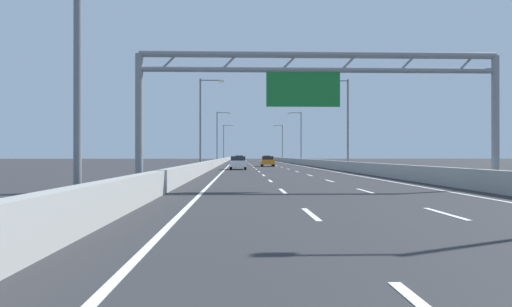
{
  "coord_description": "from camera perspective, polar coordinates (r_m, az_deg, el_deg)",
  "views": [
    {
      "loc": [
        -3.7,
        -1.43,
        1.57
      ],
      "look_at": [
        -1.42,
        69.17,
        1.79
      ],
      "focal_mm": 37.13,
      "sensor_mm": 36.0,
      "label": 1
    }
  ],
  "objects": [
    {
      "name": "barrier_left",
      "position": [
        111.48,
        -3.49,
        -0.74
      ],
      "size": [
        0.45,
        220.0,
        0.95
      ],
      "color": "#9E9E99",
      "rests_on": "ground_plane"
    },
    {
      "name": "lane_dash_right_12",
      "position": [
        113.07,
        0.94,
        -0.97
      ],
      "size": [
        0.16,
        3.0,
        0.01
      ],
      "primitive_type": "cube",
      "color": "white",
      "rests_on": "ground_plane"
    },
    {
      "name": "lane_dash_right_2",
      "position": [
        23.63,
        11.65,
        -3.96
      ],
      "size": [
        0.16,
        3.0,
        0.01
      ],
      "primitive_type": "cube",
      "color": "white",
      "rests_on": "ground_plane"
    },
    {
      "name": "lane_dash_left_1",
      "position": [
        14.14,
        5.93,
        -6.52
      ],
      "size": [
        0.16,
        3.0,
        0.01
      ],
      "primitive_type": "cube",
      "color": "white",
      "rests_on": "ground_plane"
    },
    {
      "name": "streetlamp_left_far",
      "position": [
        96.82,
        -4.08,
        2.09
      ],
      "size": [
        2.58,
        0.28,
        9.5
      ],
      "color": "slate",
      "rests_on": "ground_plane"
    },
    {
      "name": "streetlamp_right_distant",
      "position": [
        138.9,
        2.76,
        1.4
      ],
      "size": [
        2.58,
        0.28,
        9.5
      ],
      "color": "slate",
      "rests_on": "ground_plane"
    },
    {
      "name": "lane_dash_left_11",
      "position": [
        103.96,
        -0.8,
        -1.04
      ],
      "size": [
        0.16,
        3.0,
        0.01
      ],
      "primitive_type": "cube",
      "color": "white",
      "rests_on": "ground_plane"
    },
    {
      "name": "lane_dash_right_13",
      "position": [
        122.06,
        0.73,
        -0.91
      ],
      "size": [
        0.16,
        3.0,
        0.01
      ],
      "primitive_type": "cube",
      "color": "white",
      "rests_on": "ground_plane"
    },
    {
      "name": "lane_dash_right_11",
      "position": [
        104.08,
        1.18,
        -1.04
      ],
      "size": [
        0.16,
        3.0,
        0.01
      ],
      "primitive_type": "cube",
      "color": "white",
      "rests_on": "ground_plane"
    },
    {
      "name": "lane_dash_right_15",
      "position": [
        140.04,
        0.4,
        -0.82
      ],
      "size": [
        0.16,
        3.0,
        0.01
      ],
      "primitive_type": "cube",
      "color": "white",
      "rests_on": "ground_plane"
    },
    {
      "name": "lane_dash_right_4",
      "position": [
        41.32,
        5.81,
        -2.34
      ],
      "size": [
        0.16,
        3.0,
        0.01
      ],
      "primitive_type": "cube",
      "color": "white",
      "rests_on": "ground_plane"
    },
    {
      "name": "lane_dash_left_10",
      "position": [
        94.96,
        -0.7,
        -1.12
      ],
      "size": [
        0.16,
        3.0,
        0.01
      ],
      "primitive_type": "cube",
      "color": "white",
      "rests_on": "ground_plane"
    },
    {
      "name": "lane_dash_left_4",
      "position": [
        41.0,
        0.81,
        -2.36
      ],
      "size": [
        0.16,
        3.0,
        0.01
      ],
      "primitive_type": "cube",
      "color": "white",
      "rests_on": "ground_plane"
    },
    {
      "name": "lane_dash_left_15",
      "position": [
        139.95,
        -1.07,
        -0.82
      ],
      "size": [
        0.16,
        3.0,
        0.01
      ],
      "primitive_type": "cube",
      "color": "white",
      "rests_on": "ground_plane"
    },
    {
      "name": "lane_dash_right_5",
      "position": [
        50.25,
        4.44,
        -1.96
      ],
      "size": [
        0.16,
        3.0,
        0.01
      ],
      "primitive_type": "cube",
      "color": "white",
      "rests_on": "ground_plane"
    },
    {
      "name": "streetlamp_right_mid",
      "position": [
        56.2,
        9.64,
        3.73
      ],
      "size": [
        2.58,
        0.28,
        9.5
      ],
      "color": "slate",
      "rests_on": "ground_plane"
    },
    {
      "name": "lane_dash_left_12",
      "position": [
        112.95,
        -0.88,
        -0.97
      ],
      "size": [
        0.16,
        3.0,
        0.01
      ],
      "primitive_type": "cube",
      "color": "white",
      "rests_on": "ground_plane"
    },
    {
      "name": "lane_dash_left_9",
      "position": [
        85.96,
        -0.58,
        -1.22
      ],
      "size": [
        0.16,
        3.0,
        0.01
      ],
      "primitive_type": "cube",
      "color": "white",
      "rests_on": "ground_plane"
    },
    {
      "name": "red_car",
      "position": [
        115.24,
        -1.82,
        -0.57
      ],
      "size": [
        1.82,
        4.11,
        1.49
      ],
      "color": "red",
      "rests_on": "ground_plane"
    },
    {
      "name": "edge_line_right",
      "position": [
        89.89,
        3.87,
        -1.17
      ],
      "size": [
        0.16,
        176.0,
        0.01
      ],
      "primitive_type": "cube",
      "color": "white",
      "rests_on": "ground_plane"
    },
    {
      "name": "streetlamp_right_far",
      "position": [
        97.39,
        4.74,
        2.08
      ],
      "size": [
        2.58,
        0.28,
        9.5
      ],
      "color": "slate",
      "rests_on": "ground_plane"
    },
    {
      "name": "lane_dash_right_6",
      "position": [
        59.2,
        3.48,
        -1.69
      ],
      "size": [
        0.16,
        3.0,
        0.01
      ],
      "primitive_type": "cube",
      "color": "white",
      "rests_on": "ground_plane"
    },
    {
      "name": "lane_dash_left_6",
      "position": [
        58.98,
        -0.0,
        -1.69
      ],
      "size": [
        0.16,
        3.0,
        0.01
      ],
      "primitive_type": "cube",
      "color": "white",
      "rests_on": "ground_plane"
    },
    {
      "name": "lane_dash_right_9",
      "position": [
        86.12,
        1.81,
        -1.22
      ],
      "size": [
        0.16,
        3.0,
        0.01
      ],
      "primitive_type": "cube",
      "color": "white",
      "rests_on": "ground_plane"
    },
    {
      "name": "ground_plane",
      "position": [
        101.51,
        0.24,
        -1.06
      ],
      "size": [
        260.0,
        260.0,
        0.0
      ],
      "primitive_type": "plane",
      "color": "#2D2D30"
    },
    {
      "name": "lane_dash_left_17",
      "position": [
        157.95,
        -1.16,
        -0.74
      ],
      "size": [
        0.16,
        3.0,
        0.01
      ],
      "primitive_type": "cube",
      "color": "white",
      "rests_on": "ground_plane"
    },
    {
      "name": "lane_dash_right_8",
      "position": [
        77.14,
        2.24,
        -1.34
      ],
      "size": [
        0.16,
        3.0,
        0.01
      ],
      "primitive_type": "cube",
      "color": "white",
      "rests_on": "ground_plane"
    },
    {
      "name": "edge_line_left",
      "position": [
        89.45,
        -2.84,
        -1.18
      ],
      "size": [
        0.16,
        176.0,
        0.01
      ],
      "primitive_type": "cube",
      "color": "white",
      "rests_on": "ground_plane"
    },
    {
      "name": "lane_dash_right_16",
      "position": [
        149.04,
        0.27,
        -0.78
      ],
      "size": [
        0.16,
        3.0,
        0.01
      ],
      "primitive_type": "cube",
      "color": "white",
      "rests_on": "ground_plane"
    },
    {
      "name": "lane_dash_left_5",
      "position": [
        49.99,
        0.33,
        -1.97
      ],
      "size": [
        0.16,
        3.0,
        0.01
      ],
      "primitive_type": "cube",
      "color": "white",
      "rests_on": "ground_plane"
    },
    {
      "name": "streetlamp_left_mid",
      "position": [
        55.21,
        -5.77,
        3.8
      ],
      "size": [
        2.58,
        0.28,
        9.5
      ],
      "color": "slate",
      "rests_on": "ground_plane"
    },
    {
      "name": "lane_dash_left_3",
      "position": [
        32.02,
        1.56,
        -2.97
      ],
      "size": [
        0.16,
        3.0,
        0.01
      ],
      "primitive_type": "cube",
      "color": "white",
      "rests_on": "ground_plane"
    },
    {
      "name": "lane_dash_right_1",
      "position": [
        15.06,
        19.71,
        -6.12
      ],
      "size": [
        0.16,
        3.0,
        0.01
      ],
      "primitive_type": "cube",
      "color": "white",
      "rests_on": "ground_plane"
    },
    {
      "name": "yellow_car",
      "position": [
        136.26,
        1.18,
        -0.52
      ],
      "size": [
        1.78,
        4.61,
        1.46
      ],
      "color": "yellow",
      "rests_on": "ground_plane"
    },
    {
      "name": "streetlamp_left_near",
      "position": [
        14.27,
        -17.72,
        15.4
      ],
      "size": [
        2.58,
        0.28,
        9.5
      ],
      "color": "slate",
      "rests_on": "ground_plane"
    },
    {
      "name": "lane_dash_right_14",
      "position": [
        131.05,
        0.56,
        -0.86
      ],
      "size": [
        0.16,
        3.0,
        0.01
      ],
      "primitive_type": "cube",
      "color": "white",
      "rests_on": "ground_plane"
    },
    {
      "name": "lane_dash_left_14",
      "position": [
        130.95,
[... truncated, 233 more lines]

